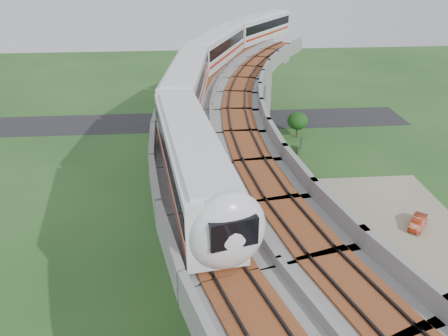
{
  "coord_description": "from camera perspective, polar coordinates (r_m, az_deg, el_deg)",
  "views": [
    {
      "loc": [
        -1.56,
        -30.35,
        22.79
      ],
      "look_at": [
        0.86,
        -0.23,
        7.5
      ],
      "focal_mm": 35.0,
      "sensor_mm": 36.0,
      "label": 1
    }
  ],
  "objects": [
    {
      "name": "ground",
      "position": [
        37.98,
        -1.35,
        -10.04
      ],
      "size": [
        160.0,
        160.0,
        0.0
      ],
      "primitive_type": "plane",
      "color": "#24481D",
      "rests_on": "ground"
    },
    {
      "name": "dirt_lot",
      "position": [
        39.55,
        19.88,
        -10.19
      ],
      "size": [
        18.0,
        26.0,
        0.04
      ],
      "primitive_type": "cube",
      "color": "gray",
      "rests_on": "ground"
    },
    {
      "name": "asphalt_road",
      "position": [
        64.52,
        -2.94,
        6.14
      ],
      "size": [
        60.0,
        8.0,
        0.03
      ],
      "primitive_type": "cube",
      "color": "#232326",
      "rests_on": "ground"
    },
    {
      "name": "viaduct",
      "position": [
        33.75,
        5.02,
        2.71
      ],
      "size": [
        19.58,
        73.98,
        11.4
      ],
      "color": "#99968E",
      "rests_on": "ground"
    },
    {
      "name": "metro_train",
      "position": [
        45.1,
        -0.12,
        13.4
      ],
      "size": [
        18.65,
        59.71,
        3.64
      ],
      "color": "silver",
      "rests_on": "ground"
    },
    {
      "name": "fence",
      "position": [
        39.17,
        13.18,
        -8.21
      ],
      "size": [
        3.87,
        38.73,
        1.5
      ],
      "color": "#2D382D",
      "rests_on": "ground"
    },
    {
      "name": "tree_0",
      "position": [
        58.81,
        9.59,
        6.08
      ],
      "size": [
        2.72,
        2.72,
        3.47
      ],
      "color": "#382314",
      "rests_on": "ground"
    },
    {
      "name": "tree_1",
      "position": [
        50.06,
        7.26,
        2.57
      ],
      "size": [
        2.73,
        2.73,
        3.55
      ],
      "color": "#382314",
      "rests_on": "ground"
    },
    {
      "name": "tree_2",
      "position": [
        41.21,
        7.97,
        -3.35
      ],
      "size": [
        2.78,
        2.78,
        3.43
      ],
      "color": "#382314",
      "rests_on": "ground"
    },
    {
      "name": "tree_3",
      "position": [
        33.96,
        11.65,
        -10.43
      ],
      "size": [
        2.72,
        2.72,
        3.7
      ],
      "color": "#382314",
      "rests_on": "ground"
    },
    {
      "name": "car_white",
      "position": [
        35.49,
        20.43,
        -13.74
      ],
      "size": [
        3.43,
        3.91,
        1.28
      ],
      "primitive_type": "imported",
      "rotation": [
        0.0,
        0.0,
        0.63
      ],
      "color": "silver",
      "rests_on": "dirt_lot"
    },
    {
      "name": "car_red",
      "position": [
        43.55,
        24.02,
        -6.49
      ],
      "size": [
        2.78,
        3.12,
        1.03
      ],
      "primitive_type": "imported",
      "rotation": [
        0.0,
        0.0,
        -0.67
      ],
      "color": "#9E290E",
      "rests_on": "dirt_lot"
    },
    {
      "name": "car_dark",
      "position": [
        40.84,
        13.94,
        -6.81
      ],
      "size": [
        4.89,
        3.66,
        1.32
      ],
      "primitive_type": "imported",
      "rotation": [
        0.0,
        0.0,
        2.03
      ],
      "color": "black",
      "rests_on": "dirt_lot"
    }
  ]
}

